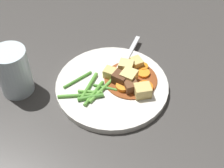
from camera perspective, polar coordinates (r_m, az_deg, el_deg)
ground_plane at (r=0.75m, az=0.00°, el=-0.78°), size 3.00×3.00×0.00m
dinner_plate at (r=0.75m, az=0.00°, el=-0.39°), size 0.25×0.25×0.01m
stew_sauce at (r=0.75m, az=3.24°, el=0.77°), size 0.12×0.12×0.00m
carrot_slice_0 at (r=0.73m, az=1.85°, el=-0.47°), size 0.04×0.04×0.01m
carrot_slice_1 at (r=0.76m, az=5.40°, el=1.82°), size 0.04×0.04×0.01m
carrot_slice_2 at (r=0.77m, az=5.33°, el=2.89°), size 0.03×0.03×0.01m
carrot_slice_3 at (r=0.73m, az=5.66°, el=-0.63°), size 0.05×0.05×0.01m
potato_chunk_0 at (r=0.71m, az=5.27°, el=-1.15°), size 0.04×0.03×0.03m
potato_chunk_1 at (r=0.75m, az=-0.62°, el=1.86°), size 0.04×0.03×0.02m
potato_chunk_2 at (r=0.76m, az=2.42°, el=2.95°), size 0.04×0.04×0.03m
potato_chunk_3 at (r=0.73m, az=2.93°, el=1.09°), size 0.05×0.05×0.03m
potato_chunk_4 at (r=0.77m, az=4.24°, el=3.59°), size 0.03×0.03×0.02m
meat_chunk_0 at (r=0.72m, az=3.13°, el=-0.19°), size 0.03×0.04×0.02m
meat_chunk_1 at (r=0.74m, az=1.35°, el=1.16°), size 0.04×0.04×0.03m
green_bean_0 at (r=0.72m, az=-1.80°, el=-1.05°), size 0.07×0.06×0.01m
green_bean_1 at (r=0.71m, az=-3.69°, el=-2.27°), size 0.06×0.01×0.01m
green_bean_2 at (r=0.73m, az=-3.92°, el=-0.23°), size 0.05×0.07×0.01m
green_bean_3 at (r=0.72m, az=-3.78°, el=-1.31°), size 0.05×0.02×0.01m
green_bean_4 at (r=0.72m, az=-6.21°, el=-1.97°), size 0.08×0.01×0.01m
green_bean_5 at (r=0.72m, az=-3.12°, el=-1.59°), size 0.05×0.07×0.01m
green_bean_6 at (r=0.73m, az=-1.12°, el=-0.61°), size 0.05×0.03×0.01m
green_bean_7 at (r=0.75m, az=-5.92°, el=0.74°), size 0.07×0.04×0.01m
fork at (r=0.79m, az=2.38°, el=4.16°), size 0.10×0.16×0.00m
water_glass at (r=0.74m, az=-16.57°, el=2.09°), size 0.07×0.07×0.11m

